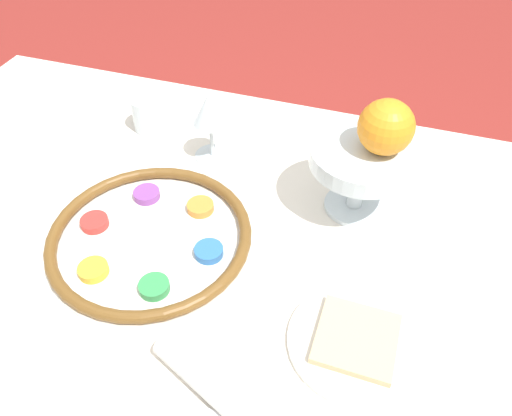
{
  "coord_description": "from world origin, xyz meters",
  "views": [
    {
      "loc": [
        0.27,
        -0.5,
        1.38
      ],
      "look_at": [
        0.09,
        0.06,
        0.79
      ],
      "focal_mm": 35.0,
      "sensor_mm": 36.0,
      "label": 1
    }
  ],
  "objects_px": {
    "bread_plate": "(356,341)",
    "orange_fruit": "(386,127)",
    "seder_plate": "(150,237)",
    "fruit_stand": "(362,163)",
    "cup_near": "(149,114)",
    "napkin_roll": "(203,376)",
    "wine_glass": "(210,113)"
  },
  "relations": [
    {
      "from": "wine_glass",
      "to": "fruit_stand",
      "type": "bearing_deg",
      "value": -11.13
    },
    {
      "from": "seder_plate",
      "to": "fruit_stand",
      "type": "distance_m",
      "value": 0.37
    },
    {
      "from": "fruit_stand",
      "to": "bread_plate",
      "type": "relative_size",
      "value": 0.91
    },
    {
      "from": "bread_plate",
      "to": "cup_near",
      "type": "relative_size",
      "value": 2.6
    },
    {
      "from": "wine_glass",
      "to": "orange_fruit",
      "type": "height_order",
      "value": "orange_fruit"
    },
    {
      "from": "seder_plate",
      "to": "bread_plate",
      "type": "xyz_separation_m",
      "value": [
        0.35,
        -0.08,
        -0.01
      ]
    },
    {
      "from": "wine_glass",
      "to": "napkin_roll",
      "type": "distance_m",
      "value": 0.48
    },
    {
      "from": "fruit_stand",
      "to": "orange_fruit",
      "type": "relative_size",
      "value": 1.97
    },
    {
      "from": "orange_fruit",
      "to": "fruit_stand",
      "type": "bearing_deg",
      "value": -166.95
    },
    {
      "from": "bread_plate",
      "to": "cup_near",
      "type": "height_order",
      "value": "cup_near"
    },
    {
      "from": "bread_plate",
      "to": "cup_near",
      "type": "distance_m",
      "value": 0.63
    },
    {
      "from": "wine_glass",
      "to": "orange_fruit",
      "type": "bearing_deg",
      "value": -9.19
    },
    {
      "from": "napkin_roll",
      "to": "orange_fruit",
      "type": "bearing_deg",
      "value": 68.72
    },
    {
      "from": "seder_plate",
      "to": "wine_glass",
      "type": "xyz_separation_m",
      "value": [
        0.01,
        0.25,
        0.09
      ]
    },
    {
      "from": "orange_fruit",
      "to": "wine_glass",
      "type": "bearing_deg",
      "value": 170.81
    },
    {
      "from": "seder_plate",
      "to": "napkin_roll",
      "type": "xyz_separation_m",
      "value": [
        0.18,
        -0.2,
        0.0
      ]
    },
    {
      "from": "bread_plate",
      "to": "cup_near",
      "type": "bearing_deg",
      "value": 143.15
    },
    {
      "from": "napkin_roll",
      "to": "cup_near",
      "type": "height_order",
      "value": "cup_near"
    },
    {
      "from": "wine_glass",
      "to": "napkin_roll",
      "type": "relative_size",
      "value": 0.93
    },
    {
      "from": "napkin_roll",
      "to": "cup_near",
      "type": "xyz_separation_m",
      "value": [
        -0.32,
        0.5,
        0.02
      ]
    },
    {
      "from": "wine_glass",
      "to": "napkin_roll",
      "type": "bearing_deg",
      "value": -69.92
    },
    {
      "from": "wine_glass",
      "to": "orange_fruit",
      "type": "distance_m",
      "value": 0.33
    },
    {
      "from": "seder_plate",
      "to": "orange_fruit",
      "type": "height_order",
      "value": "orange_fruit"
    },
    {
      "from": "cup_near",
      "to": "napkin_roll",
      "type": "bearing_deg",
      "value": -56.92
    },
    {
      "from": "orange_fruit",
      "to": "cup_near",
      "type": "bearing_deg",
      "value": 168.2
    },
    {
      "from": "orange_fruit",
      "to": "bread_plate",
      "type": "height_order",
      "value": "orange_fruit"
    },
    {
      "from": "wine_glass",
      "to": "bread_plate",
      "type": "xyz_separation_m",
      "value": [
        0.34,
        -0.33,
        -0.1
      ]
    },
    {
      "from": "orange_fruit",
      "to": "napkin_roll",
      "type": "distance_m",
      "value": 0.45
    },
    {
      "from": "wine_glass",
      "to": "bread_plate",
      "type": "height_order",
      "value": "wine_glass"
    },
    {
      "from": "bread_plate",
      "to": "fruit_stand",
      "type": "bearing_deg",
      "value": 100.66
    },
    {
      "from": "bread_plate",
      "to": "orange_fruit",
      "type": "bearing_deg",
      "value": 95.18
    },
    {
      "from": "seder_plate",
      "to": "bread_plate",
      "type": "distance_m",
      "value": 0.36
    }
  ]
}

